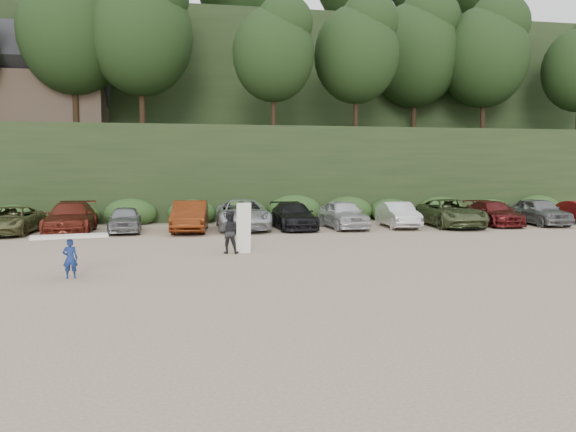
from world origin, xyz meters
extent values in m
plane|color=tan|center=(0.00, 0.00, 0.00)|extent=(120.00, 120.00, 0.00)
cube|color=black|center=(0.00, 22.00, 3.00)|extent=(80.00, 14.00, 6.00)
cube|color=black|center=(0.00, 40.00, 8.00)|extent=(90.00, 30.00, 16.00)
ellipsoid|color=black|center=(0.00, 22.00, 11.00)|extent=(66.00, 12.00, 10.00)
cube|color=#2B491E|center=(-0.55, 14.50, 0.60)|extent=(46.20, 2.00, 1.20)
cube|color=brown|center=(-12.00, 24.00, 8.00)|extent=(8.00, 6.00, 4.00)
imported|color=brown|center=(-10.98, 10.12, 0.69)|extent=(2.51, 5.06, 1.38)
imported|color=maroon|center=(-8.10, 10.11, 0.79)|extent=(2.40, 5.52, 1.58)
imported|color=gray|center=(-5.44, 9.97, 0.68)|extent=(1.82, 4.07, 1.36)
imported|color=#65280F|center=(-2.12, 9.73, 0.80)|extent=(2.08, 5.00, 1.61)
imported|color=#B2B5B9|center=(0.67, 10.35, 0.81)|extent=(2.79, 5.89, 1.63)
imported|color=black|center=(3.41, 10.09, 0.72)|extent=(2.13, 4.98, 1.43)
imported|color=silver|center=(6.16, 9.84, 0.79)|extent=(2.09, 4.74, 1.58)
imported|color=silver|center=(9.33, 9.83, 0.71)|extent=(1.79, 4.40, 1.42)
imported|color=#475330|center=(12.39, 9.63, 0.78)|extent=(2.92, 5.76, 1.56)
imported|color=#4E1112|center=(15.26, 10.00, 0.70)|extent=(2.28, 4.94, 1.40)
imported|color=slate|center=(18.03, 9.78, 0.79)|extent=(2.04, 4.72, 1.59)
imported|color=navy|center=(-5.73, -2.50, 0.59)|extent=(0.44, 0.30, 1.18)
cube|color=white|center=(-5.73, -2.50, 1.25)|extent=(2.23, 1.00, 0.09)
imported|color=black|center=(-0.71, 1.67, 0.83)|extent=(0.95, 0.82, 1.66)
cube|color=white|center=(-0.17, 1.51, 0.98)|extent=(0.57, 0.32, 1.96)
camera|label=1|loc=(-2.33, -19.82, 3.19)|focal=35.00mm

